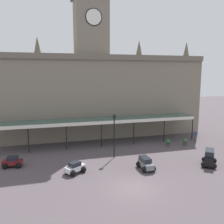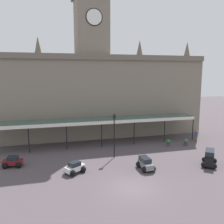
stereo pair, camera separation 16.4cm
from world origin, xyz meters
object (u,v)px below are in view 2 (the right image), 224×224
Objects in this scene: car_black_van at (209,159)px; car_maroon_sedan at (13,162)px; planter_forecourt_centre at (186,142)px; victorian_lamppost at (114,131)px; planter_by_canopy at (168,143)px; car_white_sedan at (75,168)px; car_grey_estate at (146,164)px; pedestrian_crossing_forecourt at (196,135)px.

car_maroon_sedan is at bearing 165.93° from car_black_van.
car_black_van is 7.48m from planter_forecourt_centre.
car_maroon_sedan is 2.23× the size of planter_forecourt_centre.
victorian_lamppost reaches higher than planter_by_canopy.
car_white_sedan is 7.17m from car_maroon_sedan.
car_white_sedan reaches higher than planter_by_canopy.
car_grey_estate is 7.17m from car_black_van.
planter_forecourt_centre is (2.51, -0.30, 0.00)m from planter_by_canopy.
car_grey_estate is at bearing -132.74° from planter_by_canopy.
planter_forecourt_centre is at bearing 77.38° from car_black_van.
planter_forecourt_centre is (22.32, 2.11, -0.01)m from car_maroon_sedan.
planter_forecourt_centre is (1.63, 7.30, -0.32)m from car_black_van.
car_white_sedan is 19.97m from pedestrian_crossing_forecourt.
victorian_lamppost is (-2.24, 4.27, 2.72)m from car_grey_estate.
planter_by_canopy is (-0.88, 7.59, -0.32)m from car_black_van.
car_white_sedan reaches higher than planter_forecourt_centre.
victorian_lamppost is 5.56× the size of planter_by_canopy.
car_black_van is at bearing -14.07° from car_maroon_sedan.
car_grey_estate is 14.25m from car_maroon_sedan.
car_grey_estate is at bearing 173.16° from car_black_van.
car_white_sedan is at bearing 172.94° from car_black_van.
car_white_sedan is 16.94m from planter_forecourt_centre.
victorian_lamppost is at bearing -163.70° from planter_by_canopy.
car_maroon_sedan is 2.23× the size of planter_by_canopy.
car_black_van is at bearing -116.13° from pedestrian_crossing_forecourt.
car_black_van reaches higher than car_maroon_sedan.
car_white_sedan is 2.34× the size of planter_by_canopy.
car_black_van is at bearing -6.84° from car_grey_estate.
planter_by_canopy is 1.00× the size of planter_forecourt_centre.
car_grey_estate reaches higher than car_maroon_sedan.
car_black_van is 10.94m from victorian_lamppost.
car_maroon_sedan reaches higher than planter_forecourt_centre.
car_grey_estate is 1.37× the size of pedestrian_crossing_forecourt.
car_black_van is (7.11, -0.85, 0.24)m from car_grey_estate.
planter_by_canopy is at bearing 47.26° from car_grey_estate.
victorian_lamppost is 9.26m from planter_by_canopy.
victorian_lamppost is (-9.35, 5.12, 2.48)m from car_black_van.
planter_by_canopy is at bearing 23.30° from car_white_sedan.
car_maroon_sedan is at bearing -171.78° from pedestrian_crossing_forecourt.
planter_by_canopy is at bearing 96.62° from car_black_van.
car_maroon_sedan is 19.95m from planter_by_canopy.
car_grey_estate is at bearing -62.30° from victorian_lamppost.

